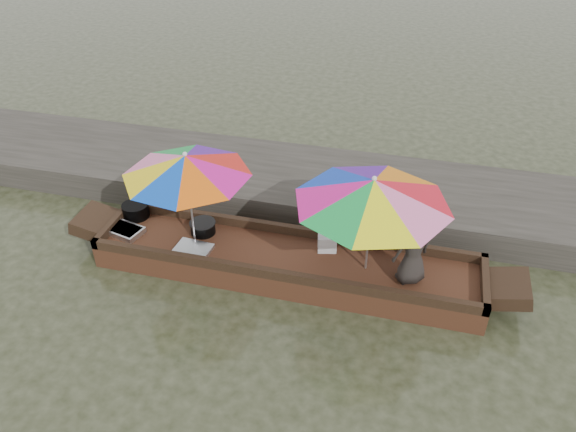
% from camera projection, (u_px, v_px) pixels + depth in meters
% --- Properties ---
extents(water, '(80.00, 80.00, 0.00)m').
position_uv_depth(water, '(286.00, 273.00, 8.64)').
color(water, black).
rests_on(water, ground).
extents(dock, '(22.00, 2.20, 0.50)m').
position_uv_depth(dock, '(317.00, 187.00, 10.25)').
color(dock, '#2D2B26').
rests_on(dock, ground).
extents(boat_hull, '(5.83, 1.20, 0.35)m').
position_uv_depth(boat_hull, '(286.00, 264.00, 8.54)').
color(boat_hull, '#402214').
rests_on(boat_hull, water).
extents(cooking_pot, '(0.43, 0.43, 0.23)m').
position_uv_depth(cooking_pot, '(136.00, 210.00, 9.23)').
color(cooking_pot, black).
rests_on(cooking_pot, boat_hull).
extents(tray_crayfish, '(0.62, 0.50, 0.09)m').
position_uv_depth(tray_crayfish, '(125.00, 231.00, 8.88)').
color(tray_crayfish, silver).
rests_on(tray_crayfish, boat_hull).
extents(tray_scallop, '(0.57, 0.42, 0.06)m').
position_uv_depth(tray_scallop, '(193.00, 249.00, 8.52)').
color(tray_scallop, silver).
rests_on(tray_scallop, boat_hull).
extents(charcoal_grill, '(0.39, 0.39, 0.18)m').
position_uv_depth(charcoal_grill, '(203.00, 228.00, 8.87)').
color(charcoal_grill, black).
rests_on(charcoal_grill, boat_hull).
extents(supply_bag, '(0.32, 0.28, 0.26)m').
position_uv_depth(supply_bag, '(327.00, 243.00, 8.49)').
color(supply_bag, silver).
rests_on(supply_bag, boat_hull).
extents(vendor, '(0.67, 0.63, 1.14)m').
position_uv_depth(vendor, '(413.00, 248.00, 7.66)').
color(vendor, '#282421').
rests_on(vendor, boat_hull).
extents(umbrella_bow, '(2.30, 2.30, 1.55)m').
position_uv_depth(umbrella_bow, '(190.00, 199.00, 8.31)').
color(umbrella_bow, red).
rests_on(umbrella_bow, boat_hull).
extents(umbrella_stern, '(2.37, 2.37, 1.55)m').
position_uv_depth(umbrella_stern, '(370.00, 225.00, 7.76)').
color(umbrella_stern, red).
rests_on(umbrella_stern, boat_hull).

